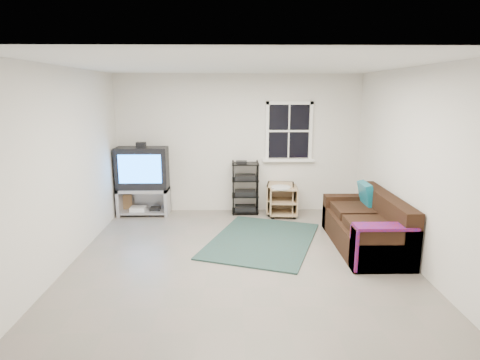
{
  "coord_description": "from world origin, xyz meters",
  "views": [
    {
      "loc": [
        -0.1,
        -5.27,
        2.28
      ],
      "look_at": [
        -0.0,
        0.4,
        1.02
      ],
      "focal_mm": 30.0,
      "sensor_mm": 36.0,
      "label": 1
    }
  ],
  "objects_px": {
    "av_rack": "(245,191)",
    "side_table_left": "(280,197)",
    "side_table_right": "(283,199)",
    "sofa": "(367,227)",
    "tv_unit": "(143,175)"
  },
  "relations": [
    {
      "from": "av_rack",
      "to": "side_table_left",
      "type": "xyz_separation_m",
      "value": [
        0.67,
        -0.02,
        -0.13
      ]
    },
    {
      "from": "side_table_right",
      "to": "side_table_left",
      "type": "bearing_deg",
      "value": 101.92
    },
    {
      "from": "side_table_right",
      "to": "sofa",
      "type": "relative_size",
      "value": 0.31
    },
    {
      "from": "tv_unit",
      "to": "sofa",
      "type": "height_order",
      "value": "tv_unit"
    },
    {
      "from": "av_rack",
      "to": "sofa",
      "type": "relative_size",
      "value": 0.53
    },
    {
      "from": "side_table_right",
      "to": "sofa",
      "type": "xyz_separation_m",
      "value": [
        1.07,
        -1.57,
        -0.02
      ]
    },
    {
      "from": "tv_unit",
      "to": "side_table_right",
      "type": "relative_size",
      "value": 2.36
    },
    {
      "from": "tv_unit",
      "to": "side_table_left",
      "type": "height_order",
      "value": "tv_unit"
    },
    {
      "from": "tv_unit",
      "to": "av_rack",
      "type": "relative_size",
      "value": 1.37
    },
    {
      "from": "side_table_right",
      "to": "tv_unit",
      "type": "bearing_deg",
      "value": 177.52
    },
    {
      "from": "tv_unit",
      "to": "side_table_right",
      "type": "distance_m",
      "value": 2.64
    },
    {
      "from": "tv_unit",
      "to": "side_table_right",
      "type": "xyz_separation_m",
      "value": [
        2.61,
        -0.11,
        -0.43
      ]
    },
    {
      "from": "sofa",
      "to": "side_table_right",
      "type": "bearing_deg",
      "value": 124.18
    },
    {
      "from": "av_rack",
      "to": "side_table_left",
      "type": "distance_m",
      "value": 0.68
    },
    {
      "from": "av_rack",
      "to": "side_table_right",
      "type": "bearing_deg",
      "value": -13.48
    }
  ]
}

